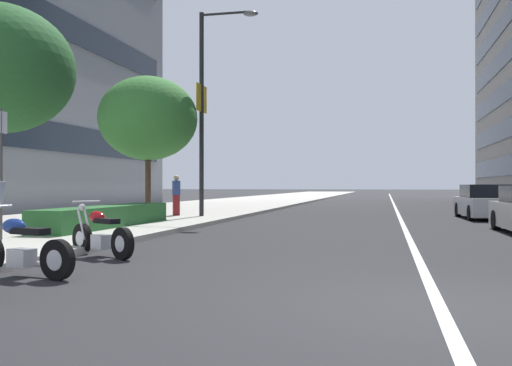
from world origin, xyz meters
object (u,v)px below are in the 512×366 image
car_far_down_avenue (486,203)px  street_lamp_with_banners (210,93)px  pedestrian_on_plaza (176,195)px  parking_sign_by_curb (0,167)px  motorcycle_mid_row (20,248)px  street_tree_by_lamp_post (148,119)px  motorcycle_under_tarp (101,236)px

car_far_down_avenue → street_lamp_with_banners: street_lamp_with_banners is taller
pedestrian_on_plaza → parking_sign_by_curb: bearing=-115.5°
motorcycle_mid_row → street_tree_by_lamp_post: street_tree_by_lamp_post is taller
parking_sign_by_curb → motorcycle_mid_row: bearing=-134.3°
street_tree_by_lamp_post → parking_sign_by_curb: bearing=-168.7°
motorcycle_under_tarp → parking_sign_by_curb: (-1.19, 1.35, 1.32)m
motorcycle_mid_row → car_far_down_avenue: (17.49, -9.52, 0.24)m
motorcycle_mid_row → car_far_down_avenue: motorcycle_mid_row is taller
car_far_down_avenue → motorcycle_mid_row: bearing=149.2°
pedestrian_on_plaza → street_tree_by_lamp_post: bearing=-150.9°
street_tree_by_lamp_post → pedestrian_on_plaza: (1.30, -0.69, -3.06)m
motorcycle_mid_row → pedestrian_on_plaza: 14.86m
motorcycle_under_tarp → pedestrian_on_plaza: size_ratio=1.11×
motorcycle_mid_row → car_far_down_avenue: bearing=-104.0°
street_lamp_with_banners → parking_sign_by_curb: bearing=-179.3°
motorcycle_under_tarp → car_far_down_avenue: car_far_down_avenue is taller
motorcycle_under_tarp → pedestrian_on_plaza: pedestrian_on_plaza is taller
parking_sign_by_curb → pedestrian_on_plaza: parking_sign_by_curb is taller
street_lamp_with_banners → street_tree_by_lamp_post: bearing=114.7°
motorcycle_mid_row → car_far_down_avenue: 19.92m
motorcycle_under_tarp → street_tree_by_lamp_post: size_ratio=0.33×
motorcycle_under_tarp → car_far_down_avenue: 17.76m
car_far_down_avenue → street_tree_by_lamp_post: bearing=105.5°
street_lamp_with_banners → car_far_down_avenue: bearing=-73.7°
street_tree_by_lamp_post → car_far_down_avenue: bearing=-72.2°
car_far_down_avenue → parking_sign_by_curb: bearing=143.9°
car_far_down_avenue → street_tree_by_lamp_post: (-4.25, 13.26, 3.38)m
motorcycle_mid_row → street_tree_by_lamp_post: bearing=-59.7°
street_lamp_with_banners → pedestrian_on_plaza: street_lamp_with_banners is taller
motorcycle_under_tarp → street_lamp_with_banners: bearing=-51.8°
car_far_down_avenue → parking_sign_by_curb: 19.52m
car_far_down_avenue → pedestrian_on_plaza: bearing=101.0°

